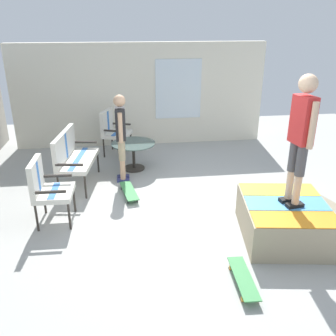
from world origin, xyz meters
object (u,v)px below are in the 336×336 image
(patio_table, at_px, (133,151))
(person_skater, at_px, (301,132))
(skate_ramp, at_px, (287,220))
(skateboard_by_bench, at_px, (129,191))
(person_watching, at_px, (121,132))
(patio_bench, at_px, (72,154))
(patio_chair_near_house, at_px, (112,128))
(patio_chair_by_wall, at_px, (46,186))
(skateboard_spare, at_px, (243,278))

(patio_table, bearing_deg, person_skater, -144.06)
(skate_ramp, height_order, skateboard_by_bench, skate_ramp)
(person_watching, distance_m, person_skater, 3.34)
(patio_bench, xyz_separation_m, patio_chair_near_house, (1.61, -0.72, -0.00))
(patio_bench, distance_m, person_skater, 4.05)
(patio_chair_near_house, height_order, patio_chair_by_wall, same)
(patio_chair_by_wall, bearing_deg, skate_ramp, -104.15)
(patio_table, bearing_deg, patio_chair_near_house, 23.58)
(patio_chair_near_house, xyz_separation_m, skateboard_by_bench, (-2.22, -0.29, -0.53))
(patio_table, relative_size, person_watching, 0.54)
(patio_bench, height_order, patio_table, patio_bench)
(skateboard_spare, bearing_deg, patio_chair_by_wall, 54.46)
(patio_bench, distance_m, skateboard_spare, 3.92)
(skate_ramp, relative_size, patio_bench, 1.55)
(patio_table, relative_size, skateboard_by_bench, 1.09)
(person_watching, bearing_deg, patio_chair_by_wall, 141.24)
(person_watching, bearing_deg, patio_table, -24.31)
(patio_bench, bearing_deg, patio_chair_near_house, -24.13)
(person_watching, bearing_deg, skate_ramp, -135.20)
(skate_ramp, distance_m, patio_bench, 3.92)
(patio_bench, bearing_deg, skateboard_by_bench, -121.34)
(patio_chair_by_wall, distance_m, person_skater, 3.71)
(skate_ramp, distance_m, person_skater, 1.32)
(patio_chair_by_wall, bearing_deg, skateboard_by_bench, -59.61)
(person_watching, height_order, skateboard_by_bench, person_watching)
(person_skater, height_order, skateboard_spare, person_skater)
(patio_table, bearing_deg, person_watching, 155.69)
(person_watching, height_order, person_skater, person_skater)
(person_watching, xyz_separation_m, skateboard_by_bench, (-0.71, -0.09, -0.88))
(patio_bench, height_order, patio_chair_near_house, same)
(patio_table, xyz_separation_m, skateboard_by_bench, (-1.23, 0.14, -0.32))
(patio_chair_near_house, bearing_deg, patio_bench, 155.87)
(patio_chair_near_house, relative_size, skateboard_spare, 1.26)
(patio_chair_near_house, xyz_separation_m, skateboard_spare, (-4.75, -1.56, -0.53))
(patio_chair_near_house, bearing_deg, patio_chair_by_wall, 162.06)
(patio_chair_by_wall, xyz_separation_m, patio_table, (1.96, -1.39, -0.21))
(patio_chair_by_wall, relative_size, person_watching, 0.61)
(patio_chair_near_house, xyz_separation_m, patio_table, (-0.99, -0.43, -0.21))
(person_skater, bearing_deg, patio_table, 35.94)
(patio_table, distance_m, person_skater, 3.72)
(patio_bench, relative_size, skateboard_by_bench, 1.60)
(patio_chair_near_house, relative_size, person_watching, 0.61)
(patio_table, xyz_separation_m, skateboard_spare, (-3.76, -1.13, -0.32))
(patio_bench, bearing_deg, patio_table, -62.02)
(patio_chair_near_house, xyz_separation_m, patio_chair_by_wall, (-2.96, 0.96, 0.00))
(skate_ramp, relative_size, skateboard_by_bench, 2.48)
(skate_ramp, relative_size, patio_chair_by_wall, 2.00)
(person_watching, distance_m, skateboard_spare, 3.62)
(patio_chair_near_house, distance_m, person_watching, 1.57)
(patio_table, height_order, person_skater, person_skater)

